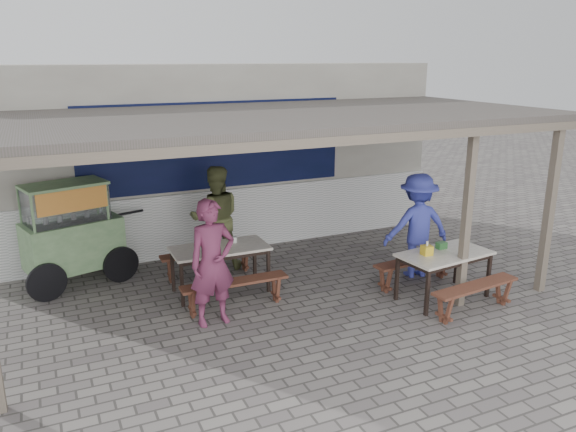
% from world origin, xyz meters
% --- Properties ---
extents(ground, '(60.00, 60.00, 0.00)m').
position_xyz_m(ground, '(0.00, 0.00, 0.00)').
color(ground, slate).
rests_on(ground, ground).
extents(back_wall, '(9.00, 1.28, 3.50)m').
position_xyz_m(back_wall, '(-0.00, 3.58, 1.72)').
color(back_wall, beige).
rests_on(back_wall, ground).
extents(warung_roof, '(9.00, 4.21, 2.81)m').
position_xyz_m(warung_roof, '(0.02, 0.90, 2.71)').
color(warung_roof, '#504845').
rests_on(warung_roof, ground).
extents(table_left, '(1.52, 0.76, 0.75)m').
position_xyz_m(table_left, '(-0.79, 1.07, 0.67)').
color(table_left, white).
rests_on(table_left, ground).
extents(bench_left_street, '(1.61, 0.29, 0.45)m').
position_xyz_m(bench_left_street, '(-0.80, 0.35, 0.34)').
color(bench_left_street, brown).
rests_on(bench_left_street, ground).
extents(bench_left_wall, '(1.61, 0.29, 0.45)m').
position_xyz_m(bench_left_wall, '(-0.79, 1.78, 0.34)').
color(bench_left_wall, brown).
rests_on(bench_left_wall, ground).
extents(table_right, '(1.50, 0.93, 0.75)m').
position_xyz_m(table_right, '(2.26, -0.60, 0.67)').
color(table_right, white).
rests_on(table_right, ground).
extents(bench_right_street, '(1.54, 0.46, 0.45)m').
position_xyz_m(bench_right_street, '(2.34, -1.23, 0.34)').
color(bench_right_street, brown).
rests_on(bench_right_street, ground).
extents(bench_right_wall, '(1.54, 0.46, 0.45)m').
position_xyz_m(bench_right_wall, '(2.19, 0.03, 0.34)').
color(bench_right_wall, brown).
rests_on(bench_right_wall, ground).
extents(vendor_cart, '(2.02, 1.25, 1.71)m').
position_xyz_m(vendor_cart, '(-2.88, 2.35, 0.93)').
color(vendor_cart, '#82AB72').
rests_on(vendor_cart, ground).
extents(patron_street_side, '(0.69, 0.49, 1.80)m').
position_xyz_m(patron_street_side, '(-1.21, 0.06, 0.90)').
color(patron_street_side, '#6E2B4A').
rests_on(patron_street_side, ground).
extents(patron_wall_side, '(1.00, 0.84, 1.84)m').
position_xyz_m(patron_wall_side, '(-0.53, 2.09, 0.92)').
color(patron_wall_side, brown).
rests_on(patron_wall_side, ground).
extents(patron_right_table, '(1.25, 0.85, 1.78)m').
position_xyz_m(patron_right_table, '(2.46, 0.38, 0.89)').
color(patron_right_table, '#3E46B9').
rests_on(patron_right_table, ground).
extents(tissue_box, '(0.15, 0.15, 0.15)m').
position_xyz_m(tissue_box, '(1.94, -0.56, 0.82)').
color(tissue_box, gold).
rests_on(tissue_box, table_right).
extents(donation_box, '(0.16, 0.11, 0.10)m').
position_xyz_m(donation_box, '(2.33, -0.42, 0.80)').
color(donation_box, '#306C33').
rests_on(donation_box, table_right).
extents(condiment_jar, '(0.08, 0.08, 0.09)m').
position_xyz_m(condiment_jar, '(-0.50, 1.20, 0.80)').
color(condiment_jar, silver).
rests_on(condiment_jar, table_left).
extents(condiment_bowl, '(0.21, 0.21, 0.05)m').
position_xyz_m(condiment_bowl, '(-0.84, 1.15, 0.77)').
color(condiment_bowl, white).
rests_on(condiment_bowl, table_left).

